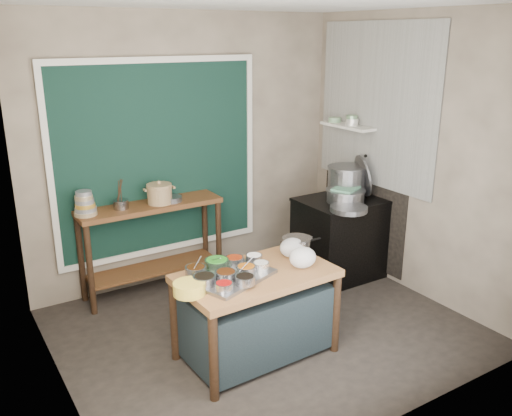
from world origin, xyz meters
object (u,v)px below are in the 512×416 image
condiment_tray (231,277)px  yellow_basin (189,288)px  ceramic_crock (160,195)px  saucepan (297,245)px  utensil_cup (121,204)px  stock_pot (346,181)px  back_counter (152,248)px  steamer (345,196)px  stove_block (341,239)px  prep_table (256,314)px

condiment_tray → yellow_basin: yellow_basin is taller
yellow_basin → ceramic_crock: bearing=74.5°
saucepan → condiment_tray: bearing=-169.0°
condiment_tray → yellow_basin: 0.40m
utensil_cup → stock_pot: 2.38m
saucepan → utensil_cup: (-1.07, 1.42, 0.17)m
condiment_tray → utensil_cup: bearing=102.0°
back_counter → saucepan: back_counter is taller
utensil_cup → ceramic_crock: size_ratio=0.56×
utensil_cup → steamer: bearing=-20.9°
utensil_cup → stove_block: bearing=-18.4°
prep_table → steamer: 1.85m
yellow_basin → ceramic_crock: size_ratio=0.90×
saucepan → yellow_basin: bearing=-169.2°
stove_block → stock_pot: stock_pot is taller
condiment_tray → stove_block: bearing=24.2°
back_counter → condiment_tray: size_ratio=2.30×
back_counter → yellow_basin: 1.71m
back_counter → stock_pot: stock_pot is taller
stove_block → stock_pot: size_ratio=2.10×
stock_pot → steamer: bearing=-132.2°
yellow_basin → utensil_cup: (0.06, 1.64, 0.20)m
prep_table → saucepan: size_ratio=4.85×
prep_table → stock_pot: stock_pot is taller
prep_table → steamer: size_ratio=2.94×
back_counter → stock_pot: size_ratio=3.38×
back_counter → yellow_basin: back_counter is taller
back_counter → steamer: steamer is taller
prep_table → condiment_tray: bearing=174.8°
back_counter → utensil_cup: utensil_cup is taller
prep_table → stove_block: (1.63, 0.85, 0.05)m
prep_table → saucepan: saucepan is taller
yellow_basin → ceramic_crock: (0.45, 1.61, 0.24)m
stove_block → saucepan: bearing=-148.3°
utensil_cup → steamer: (2.14, -0.82, -0.05)m
condiment_tray → utensil_cup: utensil_cup is taller
saucepan → utensil_cup: 1.79m
ceramic_crock → stock_pot: size_ratio=0.62×
back_counter → saucepan: 1.66m
prep_table → ceramic_crock: ceramic_crock is taller
yellow_basin → prep_table: bearing=5.6°
condiment_tray → stock_pot: bearing=24.9°
yellow_basin → stove_block: bearing=22.0°
steamer → prep_table: bearing=-154.4°
ceramic_crock → steamer: ceramic_crock is taller
stock_pot → steamer: (-0.14, -0.16, -0.10)m
prep_table → back_counter: bearing=97.7°
condiment_tray → stock_pot: 2.17m
ceramic_crock → steamer: bearing=-24.1°
condiment_tray → saucepan: (0.74, 0.15, 0.06)m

